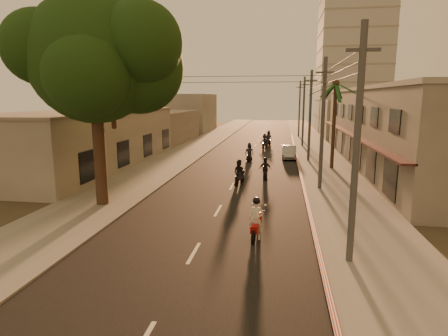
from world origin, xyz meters
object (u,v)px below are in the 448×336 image
(scooter_far_b, at_px, (265,142))
(scooter_far_a, at_px, (249,153))
(scooter_mid_b, at_px, (265,170))
(scooter_far_c, at_px, (269,139))
(broadleaf_tree, at_px, (102,59))
(scooter_mid_a, at_px, (239,173))
(palm_tree, at_px, (336,88))
(parked_car, at_px, (289,152))
(scooter_red, at_px, (256,221))

(scooter_far_b, bearing_deg, scooter_far_a, -82.52)
(scooter_mid_b, relative_size, scooter_far_c, 0.89)
(broadleaf_tree, distance_m, scooter_mid_a, 12.23)
(scooter_mid_a, height_order, scooter_mid_b, scooter_mid_a)
(palm_tree, distance_m, scooter_mid_a, 12.28)
(broadleaf_tree, xyz_separation_m, scooter_far_c, (8.35, 30.49, -7.58))
(parked_car, bearing_deg, scooter_mid_b, -100.55)
(scooter_mid_a, bearing_deg, broadleaf_tree, -126.17)
(scooter_mid_b, height_order, scooter_far_b, scooter_far_b)
(scooter_mid_a, height_order, scooter_far_a, scooter_mid_a)
(scooter_far_a, bearing_deg, scooter_mid_b, -74.21)
(scooter_mid_a, xyz_separation_m, scooter_far_c, (1.26, 24.04, 0.03))
(scooter_red, bearing_deg, parked_car, 91.82)
(broadleaf_tree, xyz_separation_m, scooter_far_a, (6.91, 16.85, -7.62))
(palm_tree, distance_m, scooter_mid_b, 10.02)
(palm_tree, distance_m, parked_car, 9.30)
(scooter_far_b, relative_size, parked_car, 0.46)
(scooter_mid_b, xyz_separation_m, scooter_far_b, (-0.89, 18.01, 0.09))
(broadleaf_tree, height_order, scooter_mid_b, broadleaf_tree)
(palm_tree, distance_m, scooter_far_a, 10.38)
(scooter_far_a, relative_size, scooter_far_c, 0.98)
(palm_tree, bearing_deg, broadleaf_tree, -136.52)
(scooter_mid_a, distance_m, scooter_far_b, 20.24)
(broadleaf_tree, xyz_separation_m, scooter_red, (9.05, -4.12, -7.61))
(scooter_mid_a, distance_m, scooter_mid_b, 2.84)
(scooter_red, xyz_separation_m, parked_car, (1.86, 23.53, -0.19))
(scooter_far_b, distance_m, parked_car, 7.82)
(parked_car, bearing_deg, broadleaf_tree, -119.15)
(scooter_mid_b, bearing_deg, scooter_far_c, 84.62)
(parked_car, bearing_deg, scooter_far_a, -147.15)
(scooter_mid_b, xyz_separation_m, parked_car, (2.04, 10.76, -0.11))
(scooter_far_a, bearing_deg, scooter_mid_a, -86.69)
(scooter_far_a, height_order, parked_car, scooter_far_a)
(scooter_mid_a, distance_m, scooter_far_a, 10.40)
(scooter_far_b, bearing_deg, scooter_mid_b, -73.49)
(broadleaf_tree, bearing_deg, scooter_far_a, 67.69)
(palm_tree, height_order, scooter_far_a, palm_tree)
(broadleaf_tree, bearing_deg, scooter_far_b, 73.34)
(scooter_mid_a, xyz_separation_m, scooter_far_b, (0.90, 20.22, -0.00))
(palm_tree, relative_size, scooter_far_a, 4.21)
(scooter_red, xyz_separation_m, scooter_far_b, (-1.07, 30.78, 0.01))
(scooter_red, bearing_deg, scooter_far_b, 98.32)
(scooter_far_c, bearing_deg, broadleaf_tree, -120.53)
(broadleaf_tree, bearing_deg, parked_car, 60.67)
(scooter_far_a, xyz_separation_m, scooter_far_c, (1.43, 13.64, 0.04))
(palm_tree, height_order, scooter_far_b, palm_tree)
(palm_tree, height_order, scooter_mid_b, palm_tree)
(scooter_red, relative_size, scooter_far_c, 1.00)
(broadleaf_tree, bearing_deg, palm_tree, 43.48)
(scooter_far_a, bearing_deg, scooter_far_b, 86.16)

